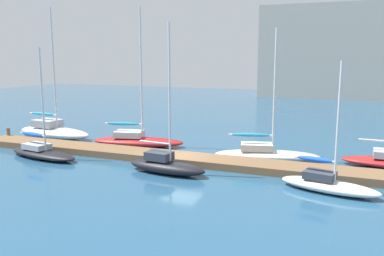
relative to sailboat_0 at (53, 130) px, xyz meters
name	(u,v)px	position (x,y,z in m)	size (l,w,h in m)	color
ground_plane	(181,162)	(13.61, -3.47, -0.64)	(120.00, 120.00, 0.00)	navy
dock_pier	(181,158)	(13.61, -3.47, -0.40)	(33.25, 2.37, 0.48)	brown
dock_piling_near_end	(9,134)	(-2.61, -2.44, -0.10)	(0.28, 0.28, 1.10)	brown
sailboat_0	(53,130)	(0.00, 0.00, 0.00)	(7.71, 3.18, 10.98)	white
sailboat_1	(42,151)	(4.12, -6.08, -0.18)	(6.31, 2.74, 7.64)	black
sailboat_2	(137,139)	(8.45, -0.31, -0.09)	(7.56, 3.68, 10.68)	#B21E1E
sailboat_3	(166,164)	(13.81, -6.29, -0.09)	(5.31, 2.08, 8.99)	black
sailboat_4	(266,153)	(18.82, -0.93, -0.12)	(7.38, 3.52, 8.90)	white
sailboat_5	(328,183)	(23.23, -6.29, -0.16)	(5.41, 2.65, 6.86)	white
harbor_building_distant	(339,52)	(21.15, 47.01, 7.00)	(25.58, 10.25, 15.29)	#ADA89E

